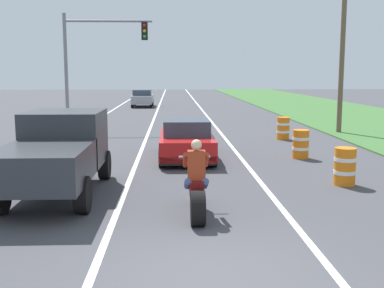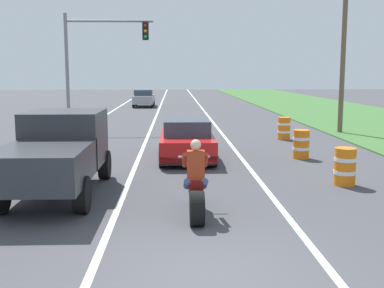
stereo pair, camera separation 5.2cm
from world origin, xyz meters
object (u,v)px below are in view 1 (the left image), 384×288
(pickup_truck_left_lane_dark_grey, at_px, (58,150))
(distant_car_far_ahead, at_px, (143,98))
(sports_car_red, at_px, (186,141))
(construction_barrel_nearest, at_px, (345,166))
(construction_barrel_mid, at_px, (301,144))
(construction_barrel_far, at_px, (283,128))
(motorcycle_with_rider, at_px, (196,189))
(traffic_light_mast_near, at_px, (93,53))

(pickup_truck_left_lane_dark_grey, xyz_separation_m, distant_car_far_ahead, (0.16, 30.88, -0.33))
(sports_car_red, bearing_deg, distant_car_far_ahead, 96.82)
(construction_barrel_nearest, relative_size, construction_barrel_mid, 1.00)
(sports_car_red, distance_m, construction_barrel_far, 6.48)
(motorcycle_with_rider, distance_m, construction_barrel_mid, 7.81)
(traffic_light_mast_near, xyz_separation_m, construction_barrel_mid, (8.58, -9.12, -3.49))
(construction_barrel_far, bearing_deg, construction_barrel_mid, -95.86)
(motorcycle_with_rider, relative_size, pickup_truck_left_lane_dark_grey, 0.46)
(motorcycle_with_rider, xyz_separation_m, distant_car_far_ahead, (-3.12, 32.84, 0.18))
(traffic_light_mast_near, height_order, construction_barrel_far, traffic_light_mast_near)
(traffic_light_mast_near, bearing_deg, pickup_truck_left_lane_dark_grey, -84.54)
(sports_car_red, xyz_separation_m, construction_barrel_far, (4.48, 4.68, -0.13))
(pickup_truck_left_lane_dark_grey, height_order, construction_barrel_far, pickup_truck_left_lane_dark_grey)
(traffic_light_mast_near, relative_size, construction_barrel_nearest, 6.00)
(construction_barrel_mid, bearing_deg, traffic_light_mast_near, 133.27)
(motorcycle_with_rider, relative_size, distant_car_far_ahead, 0.55)
(motorcycle_with_rider, height_order, pickup_truck_left_lane_dark_grey, pickup_truck_left_lane_dark_grey)
(pickup_truck_left_lane_dark_grey, relative_size, construction_barrel_far, 4.80)
(construction_barrel_nearest, height_order, construction_barrel_far, same)
(sports_car_red, relative_size, distant_car_far_ahead, 1.08)
(traffic_light_mast_near, distance_m, construction_barrel_nearest, 16.15)
(construction_barrel_nearest, bearing_deg, pickup_truck_left_lane_dark_grey, -174.42)
(traffic_light_mast_near, bearing_deg, construction_barrel_nearest, -56.59)
(motorcycle_with_rider, distance_m, pickup_truck_left_lane_dark_grey, 3.85)
(sports_car_red, xyz_separation_m, traffic_light_mast_near, (-4.59, 9.01, 3.37))
(construction_barrel_mid, xyz_separation_m, construction_barrel_far, (0.49, 4.79, 0.00))
(motorcycle_with_rider, bearing_deg, construction_barrel_mid, 59.34)
(motorcycle_with_rider, height_order, construction_barrel_nearest, motorcycle_with_rider)
(construction_barrel_nearest, bearing_deg, sports_car_red, 134.53)
(motorcycle_with_rider, distance_m, construction_barrel_nearest, 4.88)
(pickup_truck_left_lane_dark_grey, relative_size, construction_barrel_mid, 4.80)
(sports_car_red, xyz_separation_m, pickup_truck_left_lane_dark_grey, (-3.27, -4.87, 0.48))
(motorcycle_with_rider, xyz_separation_m, traffic_light_mast_near, (-4.60, 15.84, 3.40))
(pickup_truck_left_lane_dark_grey, xyz_separation_m, construction_barrel_far, (7.75, 9.55, -0.60))
(pickup_truck_left_lane_dark_grey, bearing_deg, construction_barrel_far, 50.95)
(traffic_light_mast_near, distance_m, distant_car_far_ahead, 17.37)
(construction_barrel_nearest, bearing_deg, construction_barrel_mid, 91.41)
(traffic_light_mast_near, bearing_deg, distant_car_far_ahead, 85.01)
(traffic_light_mast_near, height_order, distant_car_far_ahead, traffic_light_mast_near)
(motorcycle_with_rider, distance_m, construction_barrel_far, 12.35)
(traffic_light_mast_near, xyz_separation_m, construction_barrel_nearest, (8.68, -13.16, -3.49))
(motorcycle_with_rider, bearing_deg, construction_barrel_far, 68.75)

